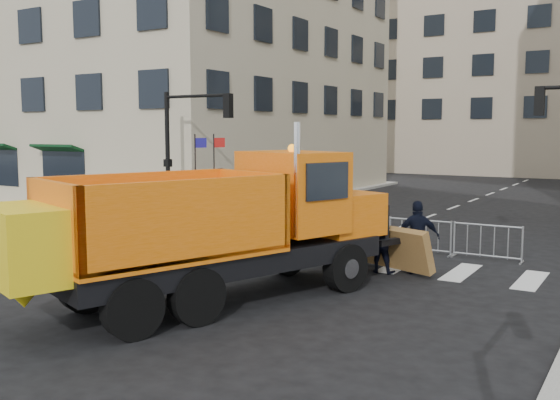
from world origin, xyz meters
The scene contains 10 objects.
ground centered at (0.00, 0.00, 0.00)m, with size 120.00×120.00×0.00m, color black.
sidewalk_back centered at (0.00, 8.50, 0.07)m, with size 64.00×5.00×0.15m, color gray.
building_far centered at (0.00, 52.00, 12.00)m, with size 30.00×18.00×24.00m, color tan.
traffic_light_left centered at (-8.00, 7.50, 2.70)m, with size 0.18×0.18×5.40m, color black.
crowd_barriers centered at (-0.75, 7.60, 0.55)m, with size 12.60×0.60×1.10m, color #9EA0A5, non-canonical shape.
plow_truck centered at (0.36, -0.47, 1.81)m, with size 6.17×10.80×4.07m.
cop_a centered at (1.57, 5.99, 1.02)m, with size 0.75×0.49×2.05m, color black.
cop_b centered at (2.40, 4.36, 0.85)m, with size 0.83×0.64×1.70m, color black.
cop_c centered at (3.30, 4.74, 1.00)m, with size 1.17×0.49×2.00m, color black.
worker centered at (-8.45, 6.90, 1.11)m, with size 1.24×0.71×1.91m, color #BAD619.
Camera 1 is at (8.76, -11.47, 3.87)m, focal length 40.00 mm.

